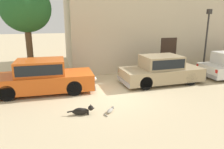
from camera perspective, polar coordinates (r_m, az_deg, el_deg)
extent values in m
plane|color=#CCB78E|center=(9.57, -0.48, -5.57)|extent=(80.00, 80.00, 0.00)
cube|color=#D15619|center=(10.35, -17.84, -1.77)|extent=(4.56, 1.84, 0.71)
cube|color=#D15619|center=(10.19, -18.40, 1.89)|extent=(2.11, 1.55, 0.65)
cube|color=black|center=(10.19, -18.40, 1.95)|extent=(1.95, 1.57, 0.45)
cube|color=#999BA0|center=(10.49, -5.43, -2.29)|extent=(0.15, 1.72, 0.20)
sphere|color=silver|center=(11.05, -5.87, 0.78)|extent=(0.20, 0.20, 0.20)
sphere|color=silver|center=(9.72, -4.69, -1.16)|extent=(0.20, 0.20, 0.20)
cylinder|color=black|center=(11.12, -10.56, -1.05)|extent=(0.68, 0.21, 0.68)
cylinder|color=black|center=(9.64, -9.96, -3.52)|extent=(0.68, 0.21, 0.68)
cylinder|color=black|center=(11.32, -24.41, -1.89)|extent=(0.68, 0.21, 0.68)
cylinder|color=black|center=(9.87, -25.93, -4.42)|extent=(0.68, 0.21, 0.68)
cube|color=tan|center=(11.52, 12.82, 0.11)|extent=(4.22, 1.88, 0.66)
cube|color=tan|center=(11.36, 12.83, 3.28)|extent=(1.96, 1.56, 0.65)
cube|color=black|center=(11.36, 12.83, 3.33)|extent=(1.81, 1.58, 0.45)
cube|color=#999BA0|center=(12.71, 20.87, -0.16)|extent=(0.18, 1.71, 0.20)
cube|color=#999BA0|center=(10.73, 3.13, -1.85)|extent=(0.18, 1.71, 0.20)
sphere|color=silver|center=(13.18, 19.31, 2.14)|extent=(0.20, 0.20, 0.20)
sphere|color=silver|center=(12.12, 23.11, 0.72)|extent=(0.20, 0.20, 0.20)
cube|color=red|center=(11.31, 1.86, 1.07)|extent=(0.05, 0.18, 0.18)
cube|color=red|center=(9.95, 4.65, -0.92)|extent=(0.05, 0.18, 0.18)
cylinder|color=black|center=(12.83, 15.95, 0.72)|extent=(0.67, 0.22, 0.66)
cylinder|color=black|center=(11.62, 20.02, -1.08)|extent=(0.67, 0.22, 0.66)
cylinder|color=black|center=(11.69, 5.59, -0.13)|extent=(0.67, 0.22, 0.66)
cylinder|color=black|center=(10.34, 8.84, -2.25)|extent=(0.67, 0.22, 0.66)
cube|color=#999BA0|center=(13.11, 23.55, 0.01)|extent=(0.15, 1.75, 0.20)
cube|color=red|center=(13.62, 21.68, 2.26)|extent=(0.04, 0.18, 0.18)
cube|color=red|center=(12.47, 25.92, 0.71)|extent=(0.04, 0.18, 0.18)
cylinder|color=black|center=(14.19, 24.10, 1.31)|extent=(0.67, 0.21, 0.66)
cube|color=beige|center=(18.25, 17.37, 15.75)|extent=(17.29, 6.52, 7.65)
cube|color=#38281E|center=(14.29, 14.60, 5.17)|extent=(1.10, 0.02, 2.10)
cylinder|color=black|center=(7.92, -6.34, -9.95)|extent=(0.07, 0.11, 0.06)
cylinder|color=black|center=(7.82, -6.29, -10.29)|extent=(0.07, 0.11, 0.06)
ellipsoid|color=black|center=(7.83, -8.30, -9.61)|extent=(0.61, 0.24, 0.24)
ellipsoid|color=black|center=(7.80, -8.65, -9.19)|extent=(0.34, 0.21, 0.13)
sphere|color=black|center=(7.80, -5.65, -8.79)|extent=(0.19, 0.19, 0.19)
cone|color=black|center=(7.81, -4.91, -8.85)|extent=(0.11, 0.11, 0.10)
cone|color=black|center=(7.82, -5.69, -8.05)|extent=(0.07, 0.07, 0.09)
cone|color=black|center=(7.71, -5.63, -8.38)|extent=(0.07, 0.07, 0.09)
cylinder|color=black|center=(7.83, -11.03, -9.62)|extent=(0.22, 0.07, 0.08)
ellipsoid|color=gray|center=(7.91, -0.52, -9.54)|extent=(0.37, 0.41, 0.15)
sphere|color=gray|center=(8.10, 0.22, -8.76)|extent=(0.12, 0.12, 0.12)
cone|color=gray|center=(8.09, 0.04, -8.42)|extent=(0.06, 0.06, 0.05)
cone|color=gray|center=(8.07, 0.41, -8.49)|extent=(0.06, 0.06, 0.05)
cylinder|color=gray|center=(7.69, -1.66, -10.72)|extent=(0.10, 0.22, 0.04)
cylinder|color=#2D2B28|center=(14.38, 23.50, 7.35)|extent=(0.10, 0.10, 3.52)
cube|color=#2D2B28|center=(14.29, 24.31, 14.91)|extent=(0.22, 0.22, 0.28)
sphere|color=silver|center=(14.29, 24.31, 14.91)|extent=(0.18, 0.18, 0.18)
cylinder|color=brown|center=(12.79, -20.80, 5.21)|extent=(0.34, 0.34, 2.82)
ellipsoid|color=#235B28|center=(12.65, -21.83, 15.93)|extent=(2.62, 2.36, 2.49)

